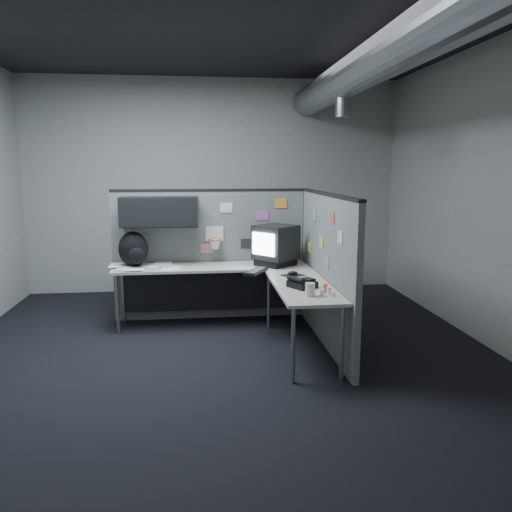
{
  "coord_description": "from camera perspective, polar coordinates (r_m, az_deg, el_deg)",
  "views": [
    {
      "loc": [
        -0.24,
        -4.88,
        1.89
      ],
      "look_at": [
        0.36,
        0.35,
        0.95
      ],
      "focal_mm": 35.0,
      "sensor_mm": 36.0,
      "label": 1
    }
  ],
  "objects": [
    {
      "name": "mouse",
      "position": [
        5.43,
        4.22,
        -2.07
      ],
      "size": [
        0.29,
        0.27,
        0.05
      ],
      "rotation": [
        0.0,
        0.0,
        -0.23
      ],
      "color": "black",
      "rests_on": "desk"
    },
    {
      "name": "phone",
      "position": [
        4.9,
        5.26,
        -3.13
      ],
      "size": [
        0.3,
        0.31,
        0.11
      ],
      "rotation": [
        0.0,
        0.0,
        0.35
      ],
      "color": "black",
      "rests_on": "desk"
    },
    {
      "name": "partition_back",
      "position": [
        6.18,
        -6.64,
        1.71
      ],
      "size": [
        2.44,
        0.42,
        1.63
      ],
      "color": "slate",
      "rests_on": "ground"
    },
    {
      "name": "partition_right",
      "position": [
        5.38,
        8.0,
        -1.49
      ],
      "size": [
        0.07,
        2.23,
        1.63
      ],
      "color": "slate",
      "rests_on": "ground"
    },
    {
      "name": "keyboard",
      "position": [
        5.55,
        -0.02,
        -1.77
      ],
      "size": [
        0.32,
        0.44,
        0.04
      ],
      "rotation": [
        0.0,
        0.0,
        0.31
      ],
      "color": "black",
      "rests_on": "desk"
    },
    {
      "name": "desk",
      "position": [
        5.74,
        -2.55,
        -2.77
      ],
      "size": [
        2.31,
        2.11,
        0.73
      ],
      "color": "#B2ADA1",
      "rests_on": "ground"
    },
    {
      "name": "room",
      "position": [
        4.95,
        2.76,
        12.47
      ],
      "size": [
        5.62,
        5.62,
        3.22
      ],
      "color": "black",
      "rests_on": "ground"
    },
    {
      "name": "monitor",
      "position": [
        5.96,
        2.24,
        1.3
      ],
      "size": [
        0.6,
        0.6,
        0.48
      ],
      "rotation": [
        0.0,
        0.0,
        -0.06
      ],
      "color": "black",
      "rests_on": "desk"
    },
    {
      "name": "bottles",
      "position": [
        4.65,
        8.12,
        -3.98
      ],
      "size": [
        0.14,
        0.19,
        0.09
      ],
      "rotation": [
        0.0,
        0.0,
        -0.22
      ],
      "color": "silver",
      "rests_on": "desk"
    },
    {
      "name": "papers",
      "position": [
        6.02,
        -12.66,
        -1.16
      ],
      "size": [
        0.84,
        0.56,
        0.02
      ],
      "rotation": [
        0.0,
        0.0,
        0.03
      ],
      "color": "white",
      "rests_on": "desk"
    },
    {
      "name": "backpack",
      "position": [
        6.02,
        -13.81,
        0.69
      ],
      "size": [
        0.35,
        0.32,
        0.42
      ],
      "rotation": [
        0.0,
        0.0,
        0.03
      ],
      "color": "black",
      "rests_on": "desk"
    },
    {
      "name": "cup",
      "position": [
        4.58,
        6.2,
        -3.84
      ],
      "size": [
        0.1,
        0.1,
        0.12
      ],
      "primitive_type": "cylinder",
      "rotation": [
        0.0,
        0.0,
        -0.15
      ],
      "color": "beige",
      "rests_on": "desk"
    }
  ]
}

